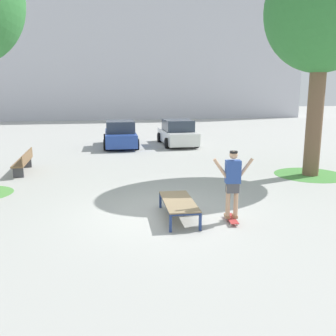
% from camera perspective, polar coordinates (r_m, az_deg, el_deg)
% --- Properties ---
extents(ground_plane, '(120.00, 120.00, 0.00)m').
position_cam_1_polar(ground_plane, '(9.99, -0.44, -6.92)').
color(ground_plane, '#A8A8A3').
extents(building_facade, '(43.68, 4.00, 13.81)m').
position_cam_1_polar(building_facade, '(43.26, -8.82, 16.61)').
color(building_facade, silver).
rests_on(building_facade, ground).
extents(skate_box, '(0.82, 1.92, 0.46)m').
position_cam_1_polar(skate_box, '(9.51, 1.63, -5.29)').
color(skate_box, navy).
rests_on(skate_box, ground).
extents(skateboard, '(0.29, 0.82, 0.09)m').
position_cam_1_polar(skateboard, '(9.49, 9.65, -7.65)').
color(skateboard, '#B23333').
rests_on(skateboard, ground).
extents(skater, '(1.00, 0.31, 1.69)m').
position_cam_1_polar(skater, '(9.21, 9.86, -1.80)').
color(skater, tan).
rests_on(skater, skateboard).
extents(tree_near_right, '(4.13, 4.13, 8.14)m').
position_cam_1_polar(tree_near_right, '(15.30, 22.62, 21.10)').
color(tree_near_right, brown).
rests_on(tree_near_right, ground).
extents(grass_patch_near_right, '(2.70, 2.70, 0.01)m').
position_cam_1_polar(grass_patch_near_right, '(15.41, 20.89, -0.97)').
color(grass_patch_near_right, '#47893D').
rests_on(grass_patch_near_right, ground).
extents(car_blue, '(1.99, 4.23, 1.50)m').
position_cam_1_polar(car_blue, '(21.66, -7.30, 5.06)').
color(car_blue, '#28479E').
rests_on(car_blue, ground).
extents(car_white, '(1.95, 4.21, 1.50)m').
position_cam_1_polar(car_white, '(22.22, 1.43, 5.33)').
color(car_white, silver).
rests_on(car_white, ground).
extents(park_bench, '(0.48, 2.41, 0.83)m').
position_cam_1_polar(park_bench, '(15.85, -21.17, 0.99)').
color(park_bench, brown).
rests_on(park_bench, ground).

